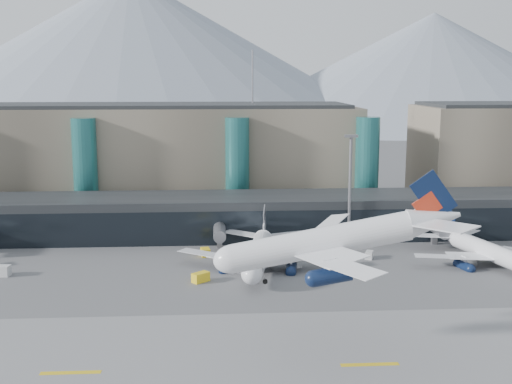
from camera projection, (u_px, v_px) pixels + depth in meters
ground at (221, 326)px, 100.45m from camera, size 900.00×900.00×0.00m
runway_strip at (222, 369)px, 85.71m from camera, size 400.00×40.00×0.04m
runway_markings at (222, 368)px, 85.70m from camera, size 128.00×1.00×0.02m
concourse at (219, 216)px, 156.27m from camera, size 170.00×27.00×10.00m
terminal_main at (131, 158)px, 184.62m from camera, size 130.00×30.00×31.00m
teal_towers at (162, 171)px, 169.76m from camera, size 116.40×19.40×46.00m
mountain_ridge at (238, 67)px, 466.62m from camera, size 910.00×400.00×110.00m
lightmast_mid at (350, 183)px, 146.86m from camera, size 3.00×1.20×25.60m
hero_jet at (345, 232)px, 86.74m from camera, size 34.79×35.46×11.44m
jet_parked_mid at (260, 245)px, 132.04m from camera, size 35.54×35.76×11.58m
jet_parked_right at (480, 243)px, 134.77m from camera, size 31.79×32.95×10.58m
veh_a at (0, 271)px, 125.59m from camera, size 3.88×2.46×2.07m
veh_b at (205, 252)px, 139.59m from camera, size 2.29×3.22×1.70m
veh_c at (237, 267)px, 128.22m from camera, size 4.33×4.15×2.19m
veh_d at (369, 255)px, 137.69m from camera, size 2.39×3.10×1.57m
veh_e at (480, 254)px, 138.98m from camera, size 2.80×1.89×1.46m
veh_g at (296, 263)px, 131.74m from camera, size 2.52×2.77×1.40m
veh_h at (201, 277)px, 121.98m from camera, size 3.62×3.44×1.81m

